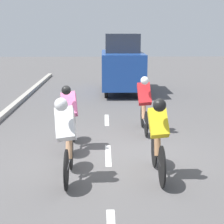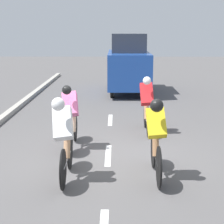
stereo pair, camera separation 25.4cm
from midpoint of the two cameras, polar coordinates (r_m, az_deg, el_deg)
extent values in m
plane|color=#565454|center=(8.10, -1.49, -6.57)|extent=(60.00, 60.00, 0.00)
cube|color=white|center=(8.09, -1.49, -6.57)|extent=(0.12, 1.40, 0.01)
cube|color=white|center=(11.17, -1.46, -1.21)|extent=(0.12, 1.40, 0.01)
cylinder|color=black|center=(7.38, 5.46, -5.60)|extent=(0.03, 0.72, 0.72)
cylinder|color=black|center=(6.46, 6.49, -8.29)|extent=(0.03, 0.72, 0.72)
cylinder|color=black|center=(6.92, 5.94, -6.86)|extent=(0.04, 0.98, 0.04)
cylinder|color=black|center=(7.02, 5.80, -4.78)|extent=(0.04, 0.04, 0.42)
cylinder|color=#1999D8|center=(6.93, 5.91, -5.94)|extent=(0.07, 0.07, 0.16)
cylinder|color=#9E704C|center=(6.93, 5.90, -5.25)|extent=(0.12, 0.23, 0.36)
cube|color=yellow|center=(6.63, 5.99, -1.63)|extent=(0.36, 0.46, 0.56)
sphere|color=black|center=(6.33, 6.12, 1.03)|extent=(0.23, 0.23, 0.23)
cylinder|color=black|center=(7.27, -7.25, -6.03)|extent=(0.03, 0.70, 0.70)
cylinder|color=black|center=(6.37, -8.13, -8.76)|extent=(0.03, 0.70, 0.70)
cylinder|color=#B7B7BC|center=(6.82, -7.66, -7.30)|extent=(0.04, 0.96, 0.04)
cylinder|color=#B7B7BC|center=(6.91, -7.56, -5.19)|extent=(0.04, 0.04, 0.42)
cylinder|color=yellow|center=(6.83, -7.64, -6.37)|extent=(0.07, 0.07, 0.16)
cylinder|color=tan|center=(6.83, -7.64, -5.68)|extent=(0.12, 0.23, 0.36)
cube|color=white|center=(6.52, -8.25, -1.79)|extent=(0.39, 0.49, 0.62)
sphere|color=white|center=(6.23, -8.92, 1.13)|extent=(0.23, 0.23, 0.23)
cylinder|color=black|center=(10.33, 3.92, -0.54)|extent=(0.03, 0.65, 0.65)
cylinder|color=black|center=(9.40, 4.44, -1.85)|extent=(0.03, 0.65, 0.65)
cylinder|color=#B7B7BC|center=(9.87, 4.17, -1.17)|extent=(0.04, 0.96, 0.04)
cylinder|color=#B7B7BC|center=(9.98, 4.10, 0.23)|extent=(0.04, 0.04, 0.42)
cylinder|color=white|center=(9.89, 4.15, -0.53)|extent=(0.07, 0.07, 0.16)
cylinder|color=tan|center=(9.89, 4.15, -0.06)|extent=(0.12, 0.23, 0.36)
cube|color=red|center=(9.62, 4.18, 2.76)|extent=(0.36, 0.49, 0.60)
sphere|color=white|center=(9.35, 4.24, 4.80)|extent=(0.21, 0.21, 0.21)
cylinder|color=black|center=(9.04, -6.65, -2.37)|extent=(0.03, 0.68, 0.68)
cylinder|color=black|center=(8.10, -7.28, -4.15)|extent=(0.03, 0.68, 0.68)
cylinder|color=#B7B7BC|center=(8.57, -6.95, -3.21)|extent=(0.04, 0.98, 0.04)
cylinder|color=#B7B7BC|center=(8.68, -6.88, -1.57)|extent=(0.04, 0.04, 0.42)
cylinder|color=yellow|center=(8.59, -6.94, -2.48)|extent=(0.07, 0.07, 0.16)
cylinder|color=beige|center=(8.59, -6.94, -1.93)|extent=(0.12, 0.23, 0.36)
cube|color=pink|center=(8.32, -7.40, 1.14)|extent=(0.39, 0.47, 0.59)
sphere|color=black|center=(8.04, -7.90, 3.31)|extent=(0.20, 0.20, 0.20)
cylinder|color=black|center=(14.89, 3.87, 3.46)|extent=(0.14, 0.64, 0.64)
cylinder|color=black|center=(14.83, -1.38, 3.45)|extent=(0.14, 0.64, 0.64)
cylinder|color=black|center=(17.38, 3.12, 4.76)|extent=(0.14, 0.64, 0.64)
cylinder|color=black|center=(17.33, -1.38, 4.76)|extent=(0.14, 0.64, 0.64)
cube|color=#1E479E|center=(16.01, 1.06, 6.63)|extent=(1.70, 4.08, 1.39)
cube|color=#2D333D|center=(16.14, 1.04, 10.51)|extent=(1.39, 2.25, 0.77)
camera|label=1|loc=(0.13, -90.93, -0.21)|focal=60.00mm
camera|label=2|loc=(0.13, 89.07, 0.21)|focal=60.00mm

